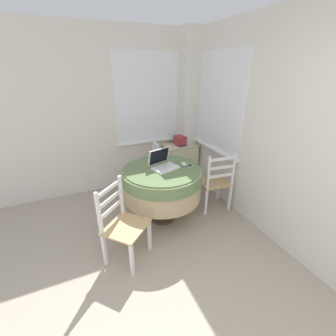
{
  "coord_description": "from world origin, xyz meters",
  "views": [
    {
      "loc": [
        -0.16,
        -0.34,
        1.98
      ],
      "look_at": [
        0.98,
        2.25,
        0.69
      ],
      "focal_mm": 24.0,
      "sensor_mm": 36.0,
      "label": 1
    }
  ],
  "objects_px": {
    "dining_chair_near_right_window": "(215,182)",
    "book_on_cabinet": "(181,144)",
    "round_dining_table": "(162,181)",
    "laptop": "(163,164)",
    "dining_chair_camera_near": "(123,225)",
    "computer_mouse": "(184,164)",
    "dining_chair_near_back_window": "(149,168)",
    "storage_box": "(180,140)",
    "corner_cabinet": "(180,162)",
    "cell_phone": "(190,166)"
  },
  "relations": [
    {
      "from": "dining_chair_near_back_window",
      "to": "dining_chair_camera_near",
      "type": "distance_m",
      "value": 1.48
    },
    {
      "from": "dining_chair_near_back_window",
      "to": "book_on_cabinet",
      "type": "height_order",
      "value": "dining_chair_near_back_window"
    },
    {
      "from": "dining_chair_camera_near",
      "to": "book_on_cabinet",
      "type": "xyz_separation_m",
      "value": [
        1.4,
        1.44,
        0.27
      ]
    },
    {
      "from": "cell_phone",
      "to": "book_on_cabinet",
      "type": "distance_m",
      "value": 1.1
    },
    {
      "from": "laptop",
      "to": "book_on_cabinet",
      "type": "xyz_separation_m",
      "value": [
        0.72,
        0.93,
        -0.12
      ]
    },
    {
      "from": "computer_mouse",
      "to": "corner_cabinet",
      "type": "xyz_separation_m",
      "value": [
        0.47,
        1.02,
        -0.45
      ]
    },
    {
      "from": "dining_chair_near_right_window",
      "to": "corner_cabinet",
      "type": "distance_m",
      "value": 1.06
    },
    {
      "from": "storage_box",
      "to": "book_on_cabinet",
      "type": "relative_size",
      "value": 0.87
    },
    {
      "from": "dining_chair_near_right_window",
      "to": "laptop",
      "type": "bearing_deg",
      "value": 172.44
    },
    {
      "from": "corner_cabinet",
      "to": "book_on_cabinet",
      "type": "bearing_deg",
      "value": -124.39
    },
    {
      "from": "dining_chair_near_right_window",
      "to": "book_on_cabinet",
      "type": "distance_m",
      "value": 1.07
    },
    {
      "from": "round_dining_table",
      "to": "dining_chair_near_back_window",
      "type": "xyz_separation_m",
      "value": [
        0.08,
        0.8,
        -0.15
      ]
    },
    {
      "from": "book_on_cabinet",
      "to": "round_dining_table",
      "type": "bearing_deg",
      "value": -128.04
    },
    {
      "from": "laptop",
      "to": "dining_chair_camera_near",
      "type": "xyz_separation_m",
      "value": [
        -0.69,
        -0.51,
        -0.39
      ]
    },
    {
      "from": "dining_chair_near_back_window",
      "to": "storage_box",
      "type": "height_order",
      "value": "dining_chair_near_back_window"
    },
    {
      "from": "laptop",
      "to": "corner_cabinet",
      "type": "relative_size",
      "value": 0.57
    },
    {
      "from": "laptop",
      "to": "computer_mouse",
      "type": "distance_m",
      "value": 0.28
    },
    {
      "from": "dining_chair_camera_near",
      "to": "corner_cabinet",
      "type": "distance_m",
      "value": 2.04
    },
    {
      "from": "dining_chair_camera_near",
      "to": "book_on_cabinet",
      "type": "distance_m",
      "value": 2.03
    },
    {
      "from": "round_dining_table",
      "to": "dining_chair_near_back_window",
      "type": "bearing_deg",
      "value": 83.98
    },
    {
      "from": "laptop",
      "to": "dining_chair_near_right_window",
      "type": "xyz_separation_m",
      "value": [
        0.77,
        -0.1,
        -0.39
      ]
    },
    {
      "from": "computer_mouse",
      "to": "corner_cabinet",
      "type": "height_order",
      "value": "computer_mouse"
    },
    {
      "from": "round_dining_table",
      "to": "storage_box",
      "type": "bearing_deg",
      "value": 52.53
    },
    {
      "from": "laptop",
      "to": "computer_mouse",
      "type": "xyz_separation_m",
      "value": [
        0.27,
        -0.06,
        -0.03
      ]
    },
    {
      "from": "laptop",
      "to": "corner_cabinet",
      "type": "height_order",
      "value": "laptop"
    },
    {
      "from": "book_on_cabinet",
      "to": "dining_chair_near_right_window",
      "type": "bearing_deg",
      "value": -86.93
    },
    {
      "from": "round_dining_table",
      "to": "computer_mouse",
      "type": "height_order",
      "value": "computer_mouse"
    },
    {
      "from": "laptop",
      "to": "corner_cabinet",
      "type": "xyz_separation_m",
      "value": [
        0.74,
        0.95,
        -0.48
      ]
    },
    {
      "from": "cell_phone",
      "to": "dining_chair_camera_near",
      "type": "distance_m",
      "value": 1.16
    },
    {
      "from": "corner_cabinet",
      "to": "storage_box",
      "type": "height_order",
      "value": "storage_box"
    },
    {
      "from": "storage_box",
      "to": "book_on_cabinet",
      "type": "bearing_deg",
      "value": -89.27
    },
    {
      "from": "corner_cabinet",
      "to": "laptop",
      "type": "bearing_deg",
      "value": -127.66
    },
    {
      "from": "laptop",
      "to": "dining_chair_near_right_window",
      "type": "relative_size",
      "value": 0.43
    },
    {
      "from": "computer_mouse",
      "to": "dining_chair_camera_near",
      "type": "distance_m",
      "value": 1.11
    },
    {
      "from": "round_dining_table",
      "to": "computer_mouse",
      "type": "relative_size",
      "value": 11.17
    },
    {
      "from": "cell_phone",
      "to": "dining_chair_camera_near",
      "type": "bearing_deg",
      "value": -158.26
    },
    {
      "from": "corner_cabinet",
      "to": "dining_chair_near_back_window",
      "type": "bearing_deg",
      "value": -165.04
    },
    {
      "from": "dining_chair_camera_near",
      "to": "storage_box",
      "type": "height_order",
      "value": "dining_chair_camera_near"
    },
    {
      "from": "computer_mouse",
      "to": "dining_chair_camera_near",
      "type": "height_order",
      "value": "dining_chair_camera_near"
    },
    {
      "from": "computer_mouse",
      "to": "dining_chair_near_right_window",
      "type": "bearing_deg",
      "value": -4.72
    },
    {
      "from": "laptop",
      "to": "dining_chair_near_right_window",
      "type": "distance_m",
      "value": 0.87
    },
    {
      "from": "cell_phone",
      "to": "round_dining_table",
      "type": "bearing_deg",
      "value": 168.87
    },
    {
      "from": "dining_chair_near_back_window",
      "to": "round_dining_table",
      "type": "bearing_deg",
      "value": -96.02
    },
    {
      "from": "round_dining_table",
      "to": "laptop",
      "type": "distance_m",
      "value": 0.24
    },
    {
      "from": "dining_chair_near_back_window",
      "to": "storage_box",
      "type": "relative_size",
      "value": 4.66
    },
    {
      "from": "round_dining_table",
      "to": "dining_chair_near_right_window",
      "type": "height_order",
      "value": "dining_chair_near_right_window"
    },
    {
      "from": "round_dining_table",
      "to": "storage_box",
      "type": "distance_m",
      "value": 1.24
    },
    {
      "from": "round_dining_table",
      "to": "cell_phone",
      "type": "relative_size",
      "value": 9.02
    },
    {
      "from": "dining_chair_near_right_window",
      "to": "book_on_cabinet",
      "type": "height_order",
      "value": "dining_chair_near_right_window"
    },
    {
      "from": "laptop",
      "to": "dining_chair_near_back_window",
      "type": "bearing_deg",
      "value": 85.98
    }
  ]
}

